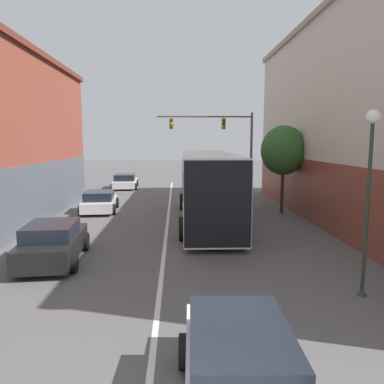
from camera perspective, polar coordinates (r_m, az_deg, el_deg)
name	(u,v)px	position (r m, az deg, el deg)	size (l,w,h in m)	color
lane_center_line	(167,230)	(17.90, -3.89, -5.74)	(0.14, 41.01, 0.01)	silver
bus	(207,184)	(19.25, 2.32, 1.25)	(2.98, 11.63, 3.56)	silver
hatchback_foreground	(241,380)	(6.26, 7.49, -26.49)	(2.06, 4.57, 1.38)	silver
parked_car_left_near	(53,243)	(13.96, -20.43, -7.27)	(2.26, 4.16, 1.40)	black
parked_car_left_mid	(125,181)	(34.02, -10.15, 1.61)	(2.36, 4.56, 1.27)	silver
parked_car_left_far	(100,202)	(23.00, -13.91, -1.44)	(2.28, 3.98, 1.23)	silver
traffic_signal_gantry	(224,137)	(28.11, 4.86, 8.41)	(7.09, 0.36, 6.27)	#514C47
street_lamp	(369,181)	(10.82, 25.37, 1.52)	(0.36, 0.36, 4.98)	#233323
street_tree_near	(283,151)	(22.05, 13.76, 6.16)	(2.57, 2.31, 5.07)	#3D2D1E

